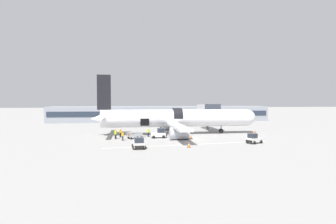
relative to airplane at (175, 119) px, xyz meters
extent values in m
plane|color=gray|center=(1.57, -7.09, -3.21)|extent=(500.00, 500.00, 0.00)
cube|color=silver|center=(0.20, -13.07, -3.21)|extent=(27.03, 3.31, 0.01)
cube|color=gray|center=(1.57, 36.39, -0.68)|extent=(73.19, 10.23, 5.07)
cube|color=#232D3D|center=(1.57, 31.22, -0.42)|extent=(71.72, 0.16, 1.62)
cylinder|color=#4C4C51|center=(8.88, 6.44, -1.45)|extent=(0.60, 0.60, 3.53)
cube|color=silver|center=(8.88, 6.44, 1.53)|extent=(2.42, 9.33, 2.42)
cube|color=#333842|center=(8.88, 2.38, 1.53)|extent=(3.14, 1.60, 2.90)
cylinder|color=silver|center=(0.46, 0.00, 0.12)|extent=(30.60, 3.55, 3.55)
sphere|color=silver|center=(15.76, 0.00, 0.12)|extent=(3.37, 3.37, 3.37)
cone|color=silver|center=(-14.84, 0.00, 0.12)|extent=(4.08, 3.27, 3.27)
cylinder|color=black|center=(0.46, -0.03, 0.44)|extent=(1.84, 3.56, 3.56)
cube|color=black|center=(-14.17, 0.00, 5.35)|extent=(2.66, 0.28, 6.91)
cube|color=silver|center=(-14.29, -4.02, 0.48)|extent=(0.92, 8.05, 0.20)
cube|color=silver|center=(-14.29, 4.03, 0.48)|extent=(0.92, 8.05, 0.20)
cube|color=silver|center=(-0.76, -7.72, -0.86)|extent=(2.18, 14.37, 0.40)
cube|color=silver|center=(-0.76, 7.72, -0.86)|extent=(2.18, 14.37, 0.40)
cylinder|color=#B2B7BF|center=(-0.56, -7.81, -2.08)|extent=(3.37, 2.16, 2.16)
cylinder|color=#B2B7BF|center=(-0.56, 7.82, -2.08)|extent=(3.37, 2.16, 2.16)
cube|color=black|center=(-6.27, -1.75, -0.50)|extent=(1.70, 0.12, 1.40)
cylinder|color=#56565B|center=(9.95, 0.00, -1.73)|extent=(0.22, 0.22, 1.93)
sphere|color=black|center=(9.95, 0.00, -2.70)|extent=(1.02, 1.02, 1.02)
cylinder|color=#56565B|center=(-2.60, -2.47, -1.73)|extent=(0.22, 0.22, 1.93)
sphere|color=black|center=(-2.60, -2.47, -2.70)|extent=(1.02, 1.02, 1.02)
cylinder|color=#56565B|center=(-2.60, 2.48, -1.73)|extent=(0.22, 0.22, 1.93)
sphere|color=black|center=(-2.60, 2.48, -2.70)|extent=(1.02, 1.02, 1.02)
cube|color=silver|center=(10.69, -13.39, -2.64)|extent=(2.76, 2.25, 0.66)
cube|color=#232833|center=(10.30, -13.56, -1.95)|extent=(1.47, 1.51, 0.73)
cube|color=black|center=(9.55, -13.91, -2.78)|extent=(0.62, 1.18, 0.33)
sphere|color=black|center=(9.67, -13.13, -2.93)|extent=(0.56, 0.56, 0.56)
sphere|color=black|center=(10.21, -14.32, -2.93)|extent=(0.56, 0.56, 0.56)
sphere|color=black|center=(11.16, -12.45, -2.93)|extent=(0.56, 0.56, 0.56)
sphere|color=black|center=(11.70, -13.64, -2.93)|extent=(0.56, 0.56, 0.56)
cube|color=white|center=(-3.98, -4.94, -2.60)|extent=(2.72, 1.34, 0.74)
cube|color=#232833|center=(-3.51, -4.93, -1.83)|extent=(1.24, 1.10, 0.80)
cube|color=black|center=(-2.59, -4.90, -2.75)|extent=(0.15, 1.14, 0.37)
sphere|color=black|center=(-3.05, -5.51, -2.93)|extent=(0.56, 0.56, 0.56)
sphere|color=black|center=(-3.09, -4.31, -2.93)|extent=(0.56, 0.56, 0.56)
sphere|color=black|center=(-4.88, -5.56, -2.93)|extent=(0.56, 0.56, 0.56)
sphere|color=black|center=(-4.91, -4.37, -2.93)|extent=(0.56, 0.56, 0.56)
cube|color=silver|center=(-7.93, -15.22, -2.65)|extent=(1.60, 2.73, 0.65)
cube|color=#232833|center=(-7.91, -15.69, -1.96)|extent=(1.33, 1.25, 0.73)
cube|color=black|center=(-7.88, -16.61, -2.78)|extent=(1.36, 0.17, 0.33)
sphere|color=black|center=(-8.61, -16.16, -2.93)|extent=(0.56, 0.56, 0.56)
sphere|color=black|center=(-7.18, -16.11, -2.93)|extent=(0.56, 0.56, 0.56)
sphere|color=black|center=(-8.67, -14.34, -2.93)|extent=(0.56, 0.56, 0.56)
sphere|color=black|center=(-7.24, -14.29, -2.93)|extent=(0.56, 0.56, 0.56)
cube|color=#999BA0|center=(-8.33, -5.12, -2.76)|extent=(2.95, 2.26, 0.05)
cube|color=#999BA0|center=(-7.13, -4.67, -2.47)|extent=(0.56, 1.37, 0.52)
cube|color=#999BA0|center=(-8.09, -5.76, -2.47)|extent=(2.42, 0.94, 0.52)
cube|color=#999BA0|center=(-8.57, -4.47, -2.47)|extent=(2.42, 0.94, 0.52)
cube|color=#333338|center=(-6.68, -4.51, -2.95)|extent=(0.87, 0.39, 0.06)
sphere|color=black|center=(-7.22, -5.47, -3.01)|extent=(0.40, 0.40, 0.40)
sphere|color=black|center=(-7.72, -4.12, -3.01)|extent=(0.40, 0.40, 0.40)
sphere|color=black|center=(-8.93, -6.11, -3.01)|extent=(0.40, 0.40, 0.40)
sphere|color=black|center=(-9.43, -4.76, -3.01)|extent=(0.40, 0.40, 0.40)
cube|color=black|center=(-7.94, -4.65, -2.57)|extent=(0.43, 0.40, 0.32)
cube|color=#2D2D33|center=(-8.53, -4.88, -2.48)|extent=(0.36, 0.30, 0.50)
cube|color=olive|center=(-9.28, -5.28, -2.48)|extent=(0.51, 0.32, 0.51)
cube|color=#2D2D33|center=(-8.69, -5.56, -2.55)|extent=(0.48, 0.39, 0.37)
cylinder|color=black|center=(-11.72, -5.11, -2.78)|extent=(0.31, 0.31, 0.86)
cylinder|color=#B7E019|center=(-11.72, -5.11, -2.02)|extent=(0.40, 0.40, 0.67)
sphere|color=#9E7556|center=(-11.72, -5.11, -1.56)|extent=(0.24, 0.24, 0.24)
cylinder|color=#B7E019|center=(-11.72, -4.87, -2.09)|extent=(0.13, 0.13, 0.62)
cylinder|color=#B7E019|center=(-11.72, -5.35, -2.09)|extent=(0.13, 0.13, 0.62)
cylinder|color=#2D2D33|center=(-10.42, -7.27, -2.82)|extent=(0.39, 0.39, 0.79)
cylinder|color=orange|center=(-10.42, -7.27, -2.11)|extent=(0.50, 0.50, 0.62)
sphere|color=brown|center=(-10.42, -7.27, -1.69)|extent=(0.22, 0.22, 0.22)
cylinder|color=orange|center=(-10.32, -7.47, -2.18)|extent=(0.16, 0.16, 0.57)
cylinder|color=orange|center=(-10.52, -7.08, -2.18)|extent=(0.16, 0.16, 0.57)
cylinder|color=#1E2338|center=(-5.69, -3.20, -2.80)|extent=(0.43, 0.43, 0.83)
cylinder|color=#CCE523|center=(-5.69, -3.20, -2.06)|extent=(0.55, 0.55, 0.65)
sphere|color=beige|center=(-5.69, -3.20, -1.62)|extent=(0.23, 0.23, 0.23)
cylinder|color=#CCE523|center=(-5.86, -3.36, -2.13)|extent=(0.17, 0.17, 0.60)
cylinder|color=#CCE523|center=(-5.52, -3.04, -2.13)|extent=(0.17, 0.17, 0.60)
cylinder|color=black|center=(-10.94, -2.87, -2.80)|extent=(0.41, 0.41, 0.82)
cylinder|color=orange|center=(-10.94, -2.87, -2.07)|extent=(0.52, 0.52, 0.64)
sphere|color=tan|center=(-10.94, -2.87, -1.64)|extent=(0.23, 0.23, 0.23)
cylinder|color=orange|center=(-10.82, -2.67, -2.14)|extent=(0.17, 0.17, 0.59)
cylinder|color=orange|center=(-11.05, -3.07, -2.14)|extent=(0.17, 0.17, 0.59)
cube|color=black|center=(16.58, -1.47, -3.20)|extent=(0.55, 0.55, 0.03)
cone|color=orange|center=(16.58, -1.47, -2.81)|extent=(0.41, 0.41, 0.79)
cylinder|color=white|center=(16.58, -1.47, -2.78)|extent=(0.24, 0.24, 0.10)
cube|color=black|center=(-0.59, -15.50, -3.20)|extent=(0.56, 0.56, 0.03)
cone|color=orange|center=(-0.59, -15.50, -2.83)|extent=(0.41, 0.41, 0.77)
cylinder|color=white|center=(-0.59, -15.50, -2.79)|extent=(0.24, 0.24, 0.09)
cube|color=black|center=(1.85, -6.85, -3.20)|extent=(0.57, 0.57, 0.03)
cone|color=orange|center=(1.85, -6.85, -2.83)|extent=(0.42, 0.42, 0.77)
cylinder|color=white|center=(1.85, -6.85, -2.79)|extent=(0.24, 0.24, 0.09)
camera|label=1|loc=(-9.24, -52.90, 3.55)|focal=28.00mm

